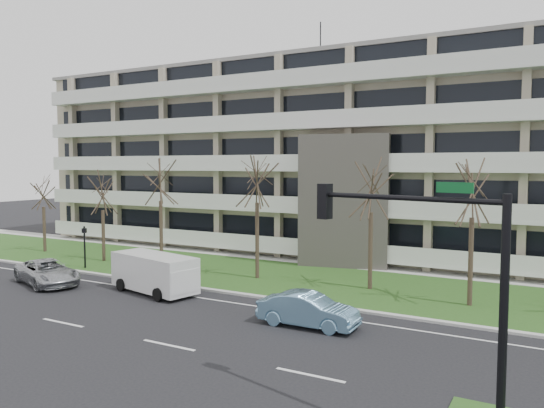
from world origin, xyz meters
The scene contains 17 objects.
ground centered at (0.00, 0.00, 0.00)m, with size 160.00×160.00×0.00m, color black.
grass_verge centered at (0.00, 13.00, 0.03)m, with size 90.00×10.00×0.06m, color #244918.
curb centered at (0.00, 8.00, 0.06)m, with size 90.00×0.35×0.12m, color #B2B2AD.
sidewalk centered at (0.00, 18.50, 0.04)m, with size 90.00×2.00×0.08m, color #B2B2AD.
lane_edge_line centered at (0.00, 6.50, 0.01)m, with size 90.00×0.12×0.01m, color white.
apartment_building centered at (-0.01, 25.32, 7.61)m, with size 60.50×15.10×18.75m.
silver_pickup centered at (-13.02, 4.70, 0.72)m, with size 2.38×5.16×1.43m, color #A4A7AB.
blue_sedan centered at (3.68, 4.79, 0.72)m, with size 1.53×4.39×1.45m, color #75A8CC.
white_van centered at (-6.17, 6.21, 1.25)m, with size 5.68×3.12×2.08m.
traffic_signal centered at (10.24, -1.88, 4.23)m, with size 5.50×1.67×6.53m.
pedestrian_signal centered at (-14.82, 9.06, 1.82)m, with size 0.33×0.29×2.86m.
tree_0 centered at (-23.04, 12.31, 5.03)m, with size 3.24×3.24×6.47m.
tree_1 centered at (-15.77, 11.62, 5.15)m, with size 3.31×3.31×6.63m.
tree_2 centered at (-10.73, 12.02, 6.28)m, with size 4.03×4.03×8.07m.
tree_3 centered at (-3.11, 11.96, 6.50)m, with size 4.18×4.18×8.35m.
tree_4 centered at (3.83, 12.58, 6.03)m, with size 3.87×3.87×7.75m.
tree_5 centered at (9.26, 11.59, 6.10)m, with size 3.92×3.92×7.84m.
Camera 1 is at (13.18, -15.55, 6.96)m, focal length 35.00 mm.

